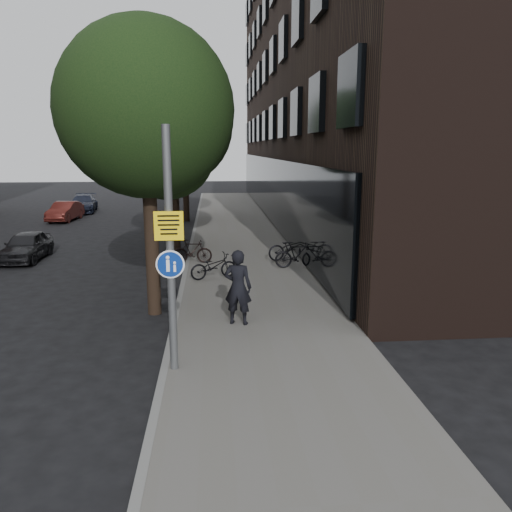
{
  "coord_description": "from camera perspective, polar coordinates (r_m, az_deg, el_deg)",
  "views": [
    {
      "loc": [
        -0.99,
        -8.5,
        4.36
      ],
      "look_at": [
        -0.05,
        2.35,
        2.0
      ],
      "focal_mm": 35.0,
      "sensor_mm": 36.0,
      "label": 1
    }
  ],
  "objects": [
    {
      "name": "parked_car_mid",
      "position": [
        32.83,
        -20.99,
        4.8
      ],
      "size": [
        1.52,
        3.61,
        1.16
      ],
      "primitive_type": "imported",
      "rotation": [
        0.0,
        0.0,
        -0.08
      ],
      "color": "#5B1F1A",
      "rests_on": "ground"
    },
    {
      "name": "parked_bike_facade_far",
      "position": [
        18.01,
        4.71,
        0.13
      ],
      "size": [
        1.6,
        0.47,
        0.96
      ],
      "primitive_type": "imported",
      "rotation": [
        0.0,
        0.0,
        1.56
      ],
      "color": "black",
      "rests_on": "sidewalk"
    },
    {
      "name": "parked_car_near",
      "position": [
        21.76,
        -24.76,
        1.06
      ],
      "size": [
        1.35,
        3.35,
        1.14
      ],
      "primitive_type": "imported",
      "rotation": [
        0.0,
        0.0,
        0.0
      ],
      "color": "black",
      "rests_on": "ground"
    },
    {
      "name": "curb_edge",
      "position": [
        19.01,
        -7.87,
        -0.95
      ],
      "size": [
        0.15,
        60.0,
        0.13
      ],
      "primitive_type": "cube",
      "color": "slate",
      "rests_on": "ground"
    },
    {
      "name": "street_tree_far",
      "position": [
        30.69,
        -8.05,
        13.51
      ],
      "size": [
        5.0,
        5.0,
        7.8
      ],
      "color": "black",
      "rests_on": "ground"
    },
    {
      "name": "signpost",
      "position": [
        9.46,
        -9.78,
        0.54
      ],
      "size": [
        0.54,
        0.16,
        4.66
      ],
      "rotation": [
        0.0,
        0.0,
        -0.01
      ],
      "color": "#595B5E",
      "rests_on": "sidewalk"
    },
    {
      "name": "parked_bike_curb_near",
      "position": [
        16.56,
        -4.87,
        -1.15
      ],
      "size": [
        1.7,
        1.09,
        0.84
      ],
      "primitive_type": "imported",
      "rotation": [
        0.0,
        0.0,
        1.93
      ],
      "color": "black",
      "rests_on": "sidewalk"
    },
    {
      "name": "parked_bike_facade_near",
      "position": [
        19.28,
        4.06,
        0.97
      ],
      "size": [
        1.96,
        1.03,
        0.98
      ],
      "primitive_type": "imported",
      "rotation": [
        0.0,
        0.0,
        1.78
      ],
      "color": "black",
      "rests_on": "sidewalk"
    },
    {
      "name": "street_tree_near",
      "position": [
        13.25,
        -12.05,
        15.21
      ],
      "size": [
        4.4,
        4.4,
        7.5
      ],
      "color": "black",
      "rests_on": "ground"
    },
    {
      "name": "sidewalk",
      "position": [
        19.03,
        -1.09,
        -0.84
      ],
      "size": [
        4.5,
        60.0,
        0.12
      ],
      "primitive_type": "cube",
      "color": "#5E5B56",
      "rests_on": "ground"
    },
    {
      "name": "parked_bike_curb_far",
      "position": [
        18.89,
        -7.31,
        0.54
      ],
      "size": [
        1.51,
        0.51,
        0.9
      ],
      "primitive_type": "imported",
      "rotation": [
        0.0,
        0.0,
        1.51
      ],
      "color": "black",
      "rests_on": "sidewalk"
    },
    {
      "name": "ground",
      "position": [
        9.6,
        1.54,
        -14.78
      ],
      "size": [
        120.0,
        120.0,
        0.0
      ],
      "primitive_type": "plane",
      "color": "black",
      "rests_on": "ground"
    },
    {
      "name": "street_tree_mid",
      "position": [
        21.71,
        -9.3,
        14.05
      ],
      "size": [
        5.0,
        5.0,
        7.8
      ],
      "color": "black",
      "rests_on": "ground"
    },
    {
      "name": "building_right_dark_brick",
      "position": [
        32.27,
        13.02,
        20.19
      ],
      "size": [
        12.0,
        40.0,
        18.0
      ],
      "primitive_type": "cube",
      "color": "black",
      "rests_on": "ground"
    },
    {
      "name": "pedestrian",
      "position": [
        12.15,
        -2.08,
        -3.59
      ],
      "size": [
        0.78,
        0.62,
        1.86
      ],
      "primitive_type": "imported",
      "rotation": [
        0.0,
        0.0,
        2.86
      ],
      "color": "black",
      "rests_on": "sidewalk"
    },
    {
      "name": "parked_car_far",
      "position": [
        36.95,
        -19.14,
        5.7
      ],
      "size": [
        2.15,
        4.27,
        1.19
      ],
      "primitive_type": "imported",
      "rotation": [
        0.0,
        0.0,
        0.12
      ],
      "color": "#1C2133",
      "rests_on": "ground"
    }
  ]
}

